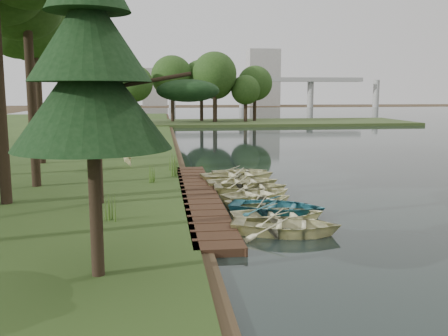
{
  "coord_description": "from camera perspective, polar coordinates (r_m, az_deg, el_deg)",
  "views": [
    {
      "loc": [
        -3.27,
        -21.88,
        4.88
      ],
      "look_at": [
        -0.47,
        0.22,
        1.41
      ],
      "focal_mm": 40.0,
      "sensor_mm": 36.0,
      "label": 1
    }
  ],
  "objects": [
    {
      "name": "ground",
      "position": [
        22.66,
        1.25,
        -3.6
      ],
      "size": [
        300.0,
        300.0,
        0.0
      ],
      "primitive_type": "plane",
      "color": "#3D2F1D"
    },
    {
      "name": "rowboat_4",
      "position": [
        22.19,
        3.93,
        -2.82
      ],
      "size": [
        4.1,
        3.6,
        0.71
      ],
      "primitive_type": "imported",
      "rotation": [
        0.0,
        0.0,
        1.98
      ],
      "color": "beige",
      "rests_on": "water"
    },
    {
      "name": "building_a",
      "position": [
        165.32,
        4.47,
        10.25
      ],
      "size": [
        10.0,
        8.0,
        18.0
      ],
      "primitive_type": "cube",
      "color": "#A5A5A0",
      "rests_on": "ground"
    },
    {
      "name": "rowboat_3",
      "position": [
        21.07,
        4.22,
        -3.55
      ],
      "size": [
        3.66,
        3.17,
        0.64
      ],
      "primitive_type": "imported",
      "rotation": [
        0.0,
        0.0,
        1.95
      ],
      "color": "beige",
      "rests_on": "water"
    },
    {
      "name": "peninsula",
      "position": [
        72.91,
        1.7,
        5.18
      ],
      "size": [
        50.0,
        14.0,
        0.45
      ],
      "primitive_type": "cube",
      "color": "#34461F",
      "rests_on": "ground"
    },
    {
      "name": "rowboat_2",
      "position": [
        19.67,
        6.07,
        -4.26
      ],
      "size": [
        4.48,
        3.9,
        0.78
      ],
      "primitive_type": "imported",
      "rotation": [
        0.0,
        0.0,
        1.18
      ],
      "color": "teal",
      "rests_on": "water"
    },
    {
      "name": "rowboat_6",
      "position": [
        24.95,
        2.18,
        -1.45
      ],
      "size": [
        3.74,
        2.76,
        0.75
      ],
      "primitive_type": "imported",
      "rotation": [
        0.0,
        0.0,
        1.62
      ],
      "color": "beige",
      "rests_on": "water"
    },
    {
      "name": "reeds_1",
      "position": [
        25.33,
        -8.23,
        -0.67
      ],
      "size": [
        0.6,
        0.6,
        0.87
      ],
      "primitive_type": "cone",
      "color": "#3F661E",
      "rests_on": "bank"
    },
    {
      "name": "building_b",
      "position": [
        166.9,
        -7.91,
        9.15
      ],
      "size": [
        8.0,
        8.0,
        12.0
      ],
      "primitive_type": "cube",
      "color": "#A5A5A0",
      "rests_on": "ground"
    },
    {
      "name": "pine_tree",
      "position": [
        12.39,
        -15.08,
        11.53
      ],
      "size": [
        3.8,
        3.8,
        8.29
      ],
      "color": "black",
      "rests_on": "bank"
    },
    {
      "name": "rowboat_1",
      "position": [
        18.59,
        6.23,
        -5.12
      ],
      "size": [
        3.53,
        2.55,
        0.72
      ],
      "primitive_type": "imported",
      "rotation": [
        0.0,
        0.0,
        1.59
      ],
      "color": "beige",
      "rests_on": "water"
    },
    {
      "name": "stored_rowboat",
      "position": [
        30.81,
        -10.77,
        0.88
      ],
      "size": [
        3.88,
        2.81,
        0.79
      ],
      "primitive_type": "imported",
      "rotation": [
        3.14,
        0.0,
        1.59
      ],
      "color": "beige",
      "rests_on": "bank"
    },
    {
      "name": "reeds_2",
      "position": [
        26.91,
        -5.71,
        0.08
      ],
      "size": [
        0.6,
        0.6,
        1.0
      ],
      "primitive_type": "cone",
      "color": "#3F661E",
      "rests_on": "bank"
    },
    {
      "name": "boardwalk",
      "position": [
        22.45,
        -2.8,
        -3.33
      ],
      "size": [
        1.6,
        16.0,
        0.3
      ],
      "primitive_type": "cube",
      "color": "#382315",
      "rests_on": "ground"
    },
    {
      "name": "tree_6",
      "position": [
        33.91,
        -20.88,
        16.23
      ],
      "size": [
        5.05,
        5.05,
        11.49
      ],
      "color": "black",
      "rests_on": "bank"
    },
    {
      "name": "rowboat_8",
      "position": [
        28.21,
        1.92,
        -0.33
      ],
      "size": [
        3.46,
        2.65,
        0.67
      ],
      "primitive_type": "imported",
      "rotation": [
        0.0,
        0.0,
        1.68
      ],
      "color": "beige",
      "rests_on": "water"
    },
    {
      "name": "bridge",
      "position": [
        142.75,
        -0.97,
        9.72
      ],
      "size": [
        95.9,
        4.0,
        8.6
      ],
      "color": "#A5A5A0",
      "rests_on": "ground"
    },
    {
      "name": "rowboat_7",
      "position": [
        26.68,
        1.65,
        -0.68
      ],
      "size": [
        4.37,
        3.39,
        0.83
      ],
      "primitive_type": "imported",
      "rotation": [
        0.0,
        0.0,
        1.71
      ],
      "color": "beige",
      "rests_on": "water"
    },
    {
      "name": "reeds_3",
      "position": [
        29.18,
        -5.84,
        0.77
      ],
      "size": [
        0.6,
        0.6,
        1.01
      ],
      "primitive_type": "cone",
      "color": "#3F661E",
      "rests_on": "bank"
    },
    {
      "name": "rowboat_0",
      "position": [
        17.13,
        7.09,
        -6.26
      ],
      "size": [
        4.31,
        3.6,
        0.77
      ],
      "primitive_type": "imported",
      "rotation": [
        0.0,
        0.0,
        1.28
      ],
      "color": "beige",
      "rests_on": "water"
    },
    {
      "name": "reeds_0",
      "position": [
        18.24,
        -12.97,
        -4.42
      ],
      "size": [
        0.6,
        0.6,
        0.93
      ],
      "primitive_type": "cone",
      "color": "#3F661E",
      "rests_on": "bank"
    },
    {
      "name": "rowboat_5",
      "position": [
        23.73,
        3.02,
        -2.02
      ],
      "size": [
        3.62,
        2.67,
        0.73
      ],
      "primitive_type": "imported",
      "rotation": [
        0.0,
        0.0,
        1.52
      ],
      "color": "beige",
      "rests_on": "water"
    },
    {
      "name": "far_trees",
      "position": [
        72.34,
        -0.93,
        10.07
      ],
      "size": [
        45.6,
        5.6,
        8.8
      ],
      "color": "black",
      "rests_on": "peninsula"
    }
  ]
}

